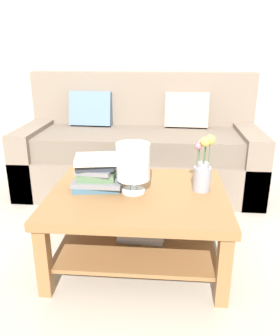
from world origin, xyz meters
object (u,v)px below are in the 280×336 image
object	(u,v)px
couch	(140,150)
coffee_table	(138,212)
book_stack_main	(97,173)
flower_pitcher	(203,169)
glass_hurricane_vase	(133,163)

from	to	relation	value
couch	coffee_table	world-z (taller)	couch
book_stack_main	flower_pitcher	world-z (taller)	flower_pitcher
couch	coffee_table	bearing A→B (deg)	-85.74
glass_hurricane_vase	couch	bearing A→B (deg)	92.85
book_stack_main	glass_hurricane_vase	distance (m)	0.24
couch	coffee_table	size ratio (longest dim) A/B	2.05
couch	glass_hurricane_vase	size ratio (longest dim) A/B	7.22
couch	flower_pitcher	size ratio (longest dim) A/B	6.26
coffee_table	flower_pitcher	distance (m)	0.47
coffee_table	glass_hurricane_vase	distance (m)	0.32
couch	coffee_table	xyz separation A→B (m)	(0.09, -1.21, -0.04)
coffee_table	flower_pitcher	world-z (taller)	flower_pitcher
couch	glass_hurricane_vase	world-z (taller)	couch
couch	book_stack_main	size ratio (longest dim) A/B	6.76
coffee_table	glass_hurricane_vase	world-z (taller)	glass_hurricane_vase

